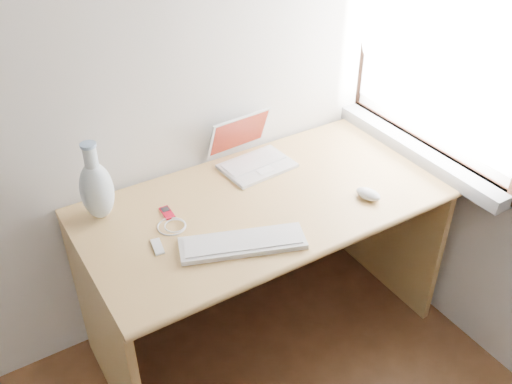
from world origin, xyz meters
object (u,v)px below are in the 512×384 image
external_keyboard (243,243)px  vase (96,188)px  desk (253,231)px  laptop (252,154)px

external_keyboard → vase: vase is taller
desk → vase: size_ratio=4.59×
laptop → desk: bearing=-124.6°
desk → external_keyboard: external_keyboard is taller
desk → vase: vase is taller
desk → laptop: 0.33m
laptop → vase: bearing=177.5°
desk → laptop: bearing=59.6°
laptop → external_keyboard: 0.55m
vase → external_keyboard: bearing=-49.3°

